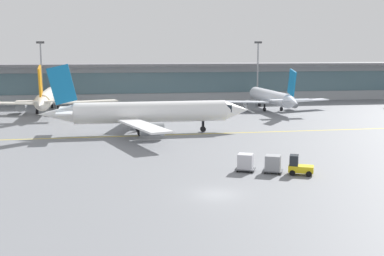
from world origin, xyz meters
name	(u,v)px	position (x,y,z in m)	size (l,w,h in m)	color
ground_plane	(216,194)	(0.00, 0.00, 0.00)	(400.00, 400.00, 0.00)	slate
taxiway_centreline_stripe	(153,135)	(-3.02, 33.06, 0.00)	(110.00, 0.36, 0.01)	yellow
terminal_concourse	(147,82)	(0.00, 84.08, 4.92)	(225.01, 11.00, 9.60)	#9EA3A8
gate_airplane_1	(48,98)	(-22.09, 64.55, 3.09)	(28.97, 31.07, 10.32)	silver
gate_airplane_2	(271,97)	(25.16, 61.25, 2.82)	(26.39, 28.38, 9.41)	silver
taxiing_regional_jet	(148,113)	(-3.45, 35.05, 3.30)	(33.16, 30.91, 11.01)	white
baggage_tug	(299,166)	(10.22, 5.76, 0.89)	(2.95, 2.42, 2.10)	yellow
cargo_dolly_lead	(273,163)	(7.71, 6.90, 1.05)	(2.57, 2.32, 1.94)	#595B60
cargo_dolly_trailing	(245,162)	(4.99, 8.13, 1.05)	(2.57, 2.32, 1.94)	#595B60
apron_light_mast_1	(42,71)	(-24.65, 76.97, 8.14)	(1.80, 0.36, 14.90)	gray
apron_light_mast_2	(258,70)	(26.03, 74.63, 8.18)	(1.80, 0.36, 14.97)	gray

